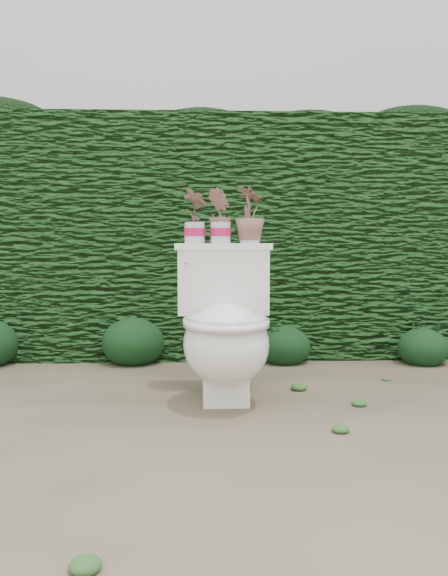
{
  "coord_description": "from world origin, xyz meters",
  "views": [
    {
      "loc": [
        -0.1,
        -2.79,
        0.81
      ],
      "look_at": [
        0.04,
        0.29,
        0.55
      ],
      "focal_mm": 38.0,
      "sensor_mm": 36.0,
      "label": 1
    }
  ],
  "objects_px": {
    "potted_plant_left": "(195,217)",
    "potted_plant_center": "(221,217)",
    "toilet": "(225,330)",
    "potted_plant_right": "(250,216)"
  },
  "relations": [
    {
      "from": "potted_plant_center",
      "to": "potted_plant_right",
      "type": "distance_m",
      "value": 0.15
    },
    {
      "from": "potted_plant_center",
      "to": "potted_plant_right",
      "type": "xyz_separation_m",
      "value": [
        0.15,
        0.0,
        0.01
      ]
    },
    {
      "from": "toilet",
      "to": "potted_plant_left",
      "type": "height_order",
      "value": "potted_plant_left"
    },
    {
      "from": "toilet",
      "to": "potted_plant_right",
      "type": "bearing_deg",
      "value": 59.84
    },
    {
      "from": "potted_plant_left",
      "to": "potted_plant_right",
      "type": "distance_m",
      "value": 0.29
    },
    {
      "from": "potted_plant_left",
      "to": "potted_plant_center",
      "type": "distance_m",
      "value": 0.14
    },
    {
      "from": "toilet",
      "to": "potted_plant_right",
      "type": "relative_size",
      "value": 2.75
    },
    {
      "from": "toilet",
      "to": "potted_plant_left",
      "type": "distance_m",
      "value": 0.62
    },
    {
      "from": "potted_plant_left",
      "to": "toilet",
      "type": "bearing_deg",
      "value": 168.63
    },
    {
      "from": "potted_plant_center",
      "to": "toilet",
      "type": "bearing_deg",
      "value": -9.04
    }
  ]
}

